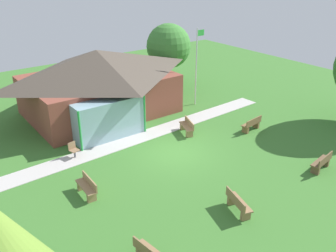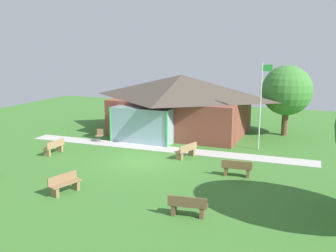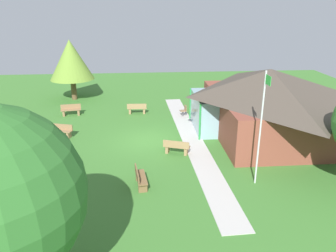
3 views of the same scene
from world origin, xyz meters
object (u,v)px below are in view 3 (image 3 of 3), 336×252
bench_mid_left (137,109)px  tree_lawn_corner (71,60)px  bench_rear_near_path (177,147)px  flagpole (261,124)px  bench_front_left (71,110)px  bench_mid_right (140,178)px  bench_front_right (31,175)px  bench_front_center (61,131)px  patio_chair_west (184,111)px  pavilion (265,101)px

bench_mid_left → tree_lawn_corner: (-4.70, -5.64, 3.12)m
bench_rear_near_path → bench_mid_left: bearing=126.5°
flagpole → bench_rear_near_path: bearing=-136.5°
bench_front_left → tree_lawn_corner: 5.64m
bench_mid_right → bench_front_right: (-0.74, -5.21, 0.00)m
bench_front_center → bench_front_right: (5.81, -0.16, 0.00)m
bench_front_left → patio_chair_west: size_ratio=1.80×
patio_chair_west → tree_lawn_corner: size_ratio=0.16×
patio_chair_west → tree_lawn_corner: tree_lawn_corner is taller
bench_mid_right → tree_lawn_corner: size_ratio=0.29×
bench_mid_left → bench_front_right: bearing=-113.7°
bench_mid_left → bench_front_center: size_ratio=0.97×
bench_mid_right → bench_front_right: 5.26m
bench_rear_near_path → tree_lawn_corner: size_ratio=0.30×
bench_mid_left → patio_chair_west: size_ratio=1.76×
bench_mid_left → bench_front_right: 11.42m
flagpole → bench_mid_left: bearing=-153.0°
bench_front_right → bench_front_center: bearing=169.7°
flagpole → bench_mid_left: (-11.21, -5.71, -2.60)m
pavilion → bench_front_right: bearing=-68.1°
pavilion → patio_chair_west: size_ratio=11.85×
bench_mid_right → bench_front_left: bearing=-161.0°
flagpole → patio_chair_west: (-10.30, -2.15, -2.59)m
pavilion → bench_front_right: size_ratio=6.58×
tree_lawn_corner → bench_rear_near_path: bearing=32.8°
flagpole → bench_front_center: bearing=-122.6°
bench_mid_left → bench_front_right: same height
bench_front_right → tree_lawn_corner: size_ratio=0.30×
bench_mid_right → patio_chair_west: size_ratio=1.79×
bench_mid_left → pavilion: bearing=-28.5°
bench_mid_right → patio_chair_west: bearing=155.1°
pavilion → bench_rear_near_path: 6.81m
bench_rear_near_path → bench_front_right: (2.66, -7.29, 0.00)m
bench_mid_right → bench_front_left: same height
pavilion → bench_mid_right: pavilion is taller
bench_front_left → bench_front_center: 4.51m
bench_mid_right → bench_rear_near_path: (-3.40, 2.08, 0.00)m
bench_front_left → flagpole: bearing=125.9°
bench_rear_near_path → bench_front_right: bearing=-140.2°
bench_mid_right → bench_rear_near_path: bearing=142.0°
pavilion → bench_front_left: (-4.96, -13.34, -1.84)m
bench_front_right → patio_chair_west: 12.68m
tree_lawn_corner → bench_mid_left: bearing=50.2°
bench_rear_near_path → patio_chair_west: (-6.70, 1.27, 0.01)m
bench_rear_near_path → bench_front_center: same height
bench_rear_near_path → bench_front_center: bearing=176.0°
bench_mid_left → bench_front_left: same height
pavilion → tree_lawn_corner: size_ratio=1.94×
pavilion → flagpole: flagpole is taller
tree_lawn_corner → bench_mid_right: bearing=20.4°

